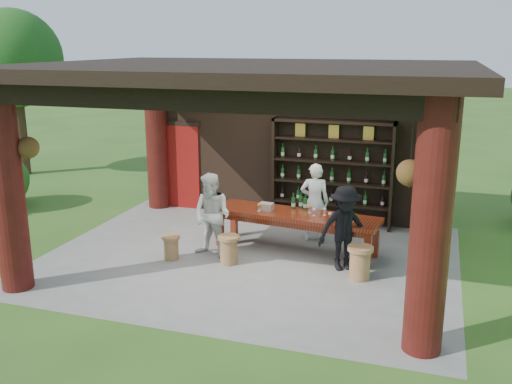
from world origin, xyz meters
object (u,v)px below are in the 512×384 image
(tasting_table, at_px, (296,219))
(stool_far_left, at_px, (171,247))
(stool_near_left, at_px, (229,249))
(guest_man, at_px, (345,228))
(guest_woman, at_px, (212,216))
(napkin_basket, at_px, (266,207))
(stool_near_right, at_px, (360,262))
(host, at_px, (315,202))
(wine_shelf, at_px, (332,173))

(tasting_table, bearing_deg, stool_far_left, -151.92)
(stool_near_left, distance_m, guest_man, 2.09)
(tasting_table, distance_m, guest_woman, 1.58)
(guest_woman, xyz_separation_m, guest_man, (2.42, 0.11, -0.03))
(napkin_basket, bearing_deg, guest_man, -21.46)
(stool_near_right, xyz_separation_m, stool_far_left, (-3.41, -0.14, -0.07))
(tasting_table, bearing_deg, guest_woman, -152.50)
(guest_man, bearing_deg, host, 89.49)
(stool_near_right, relative_size, stool_far_left, 1.28)
(host, bearing_deg, wine_shelf, -107.39)
(wine_shelf, xyz_separation_m, stool_near_left, (-1.30, -2.84, -0.87))
(stool_near_right, height_order, napkin_basket, napkin_basket)
(wine_shelf, bearing_deg, stool_near_left, -114.68)
(tasting_table, xyz_separation_m, stool_near_left, (-0.98, -0.99, -0.36))
(tasting_table, height_order, stool_far_left, tasting_table)
(tasting_table, distance_m, guest_man, 1.20)
(stool_near_right, distance_m, guest_woman, 2.79)
(stool_near_right, distance_m, stool_far_left, 3.41)
(host, bearing_deg, stool_far_left, 28.37)
(guest_man, bearing_deg, napkin_basket, 126.73)
(stool_far_left, xyz_separation_m, napkin_basket, (1.48, 1.11, 0.58))
(wine_shelf, bearing_deg, stool_far_left, -128.95)
(guest_man, height_order, napkin_basket, guest_man)
(tasting_table, bearing_deg, host, 75.35)
(tasting_table, xyz_separation_m, napkin_basket, (-0.59, 0.01, 0.19))
(host, bearing_deg, stool_near_right, 113.32)
(stool_near_left, bearing_deg, stool_far_left, -173.96)
(stool_near_right, bearing_deg, host, 124.12)
(stool_near_left, height_order, host, host)
(stool_far_left, bearing_deg, guest_woman, 29.28)
(wine_shelf, bearing_deg, stool_near_right, -70.01)
(stool_near_left, distance_m, stool_far_left, 1.09)
(wine_shelf, distance_m, tasting_table, 1.95)
(host, bearing_deg, stool_near_left, 44.92)
(stool_near_left, xyz_separation_m, stool_far_left, (-1.08, -0.11, -0.04))
(guest_man, xyz_separation_m, napkin_basket, (-1.61, 0.63, 0.07))
(stool_near_right, bearing_deg, stool_far_left, -177.66)
(stool_far_left, bearing_deg, host, 39.17)
(host, xyz_separation_m, guest_woman, (-1.59, -1.47, -0.00))
(stool_near_left, distance_m, host, 2.15)
(tasting_table, relative_size, guest_man, 2.15)
(tasting_table, bearing_deg, napkin_basket, 178.77)
(stool_near_left, height_order, guest_man, guest_man)
(guest_woman, distance_m, napkin_basket, 1.10)
(host, relative_size, napkin_basket, 6.03)
(guest_woman, height_order, napkin_basket, guest_woman)
(stool_far_left, bearing_deg, guest_man, 8.91)
(stool_near_left, xyz_separation_m, napkin_basket, (0.40, 1.00, 0.55))
(guest_man, bearing_deg, stool_far_left, 157.10)
(host, distance_m, guest_woman, 2.16)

